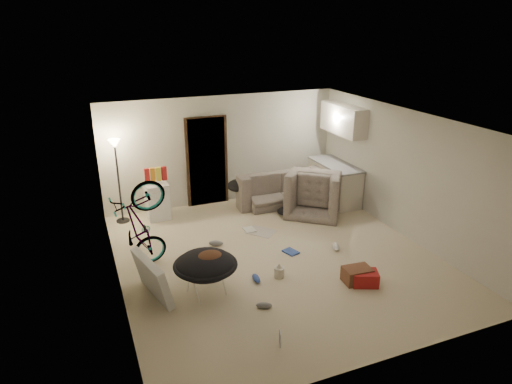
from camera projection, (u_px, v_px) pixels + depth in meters
name	position (u px, v px, depth m)	size (l,w,h in m)	color
floor	(275.00, 257.00, 8.36)	(5.50, 6.00, 0.02)	beige
ceiling	(278.00, 121.00, 7.47)	(5.50, 6.00, 0.02)	white
wall_back	(223.00, 150.00, 10.52)	(5.50, 0.02, 2.50)	beige
wall_front	(384.00, 278.00, 5.31)	(5.50, 0.02, 2.50)	beige
wall_left	(112.00, 217.00, 6.94)	(0.02, 6.00, 2.50)	beige
wall_right	(405.00, 174.00, 8.88)	(0.02, 6.00, 2.50)	beige
doorway	(207.00, 162.00, 10.43)	(0.85, 0.10, 2.04)	black
door_trim	(207.00, 162.00, 10.40)	(0.97, 0.04, 2.10)	#332011
floor_lamp	(117.00, 163.00, 9.35)	(0.28, 0.28, 1.81)	black
kitchen_counter	(334.00, 183.00, 10.79)	(0.60, 1.50, 0.88)	beige
counter_top	(336.00, 164.00, 10.62)	(0.64, 1.54, 0.04)	gray
kitchen_uppers	(343.00, 119.00, 10.30)	(0.38, 1.40, 0.65)	beige
sofa	(277.00, 190.00, 10.77)	(2.06, 0.80, 0.60)	#323933
armchair	(316.00, 195.00, 10.22)	(1.15, 1.01, 0.75)	#323933
bicycle	(142.00, 245.00, 7.82)	(0.58, 1.66, 0.87)	black
book_asset	(281.00, 348.00, 6.02)	(0.15, 0.21, 0.02)	#A41918
mini_fridge	(157.00, 201.00, 9.84)	(0.47, 0.47, 0.79)	white
snack_box_0	(147.00, 175.00, 9.57)	(0.10, 0.07, 0.30)	#A41918
snack_box_1	(153.00, 175.00, 9.61)	(0.10, 0.07, 0.30)	orange
snack_box_2	(158.00, 174.00, 9.65)	(0.10, 0.07, 0.30)	yellow
snack_box_3	(164.00, 173.00, 9.70)	(0.10, 0.07, 0.30)	#A41918
saucer_chair	(206.00, 270.00, 7.08)	(1.00, 1.00, 0.71)	silver
hoodie	(209.00, 259.00, 7.00)	(0.48, 0.40, 0.22)	#4A2A19
sofa_drape	(239.00, 185.00, 10.35)	(0.56, 0.46, 0.28)	black
tv_box	(152.00, 278.00, 7.03)	(0.12, 1.02, 0.67)	silver
drink_case_a	(357.00, 275.00, 7.51)	(0.45, 0.32, 0.26)	brown
drink_case_b	(365.00, 278.00, 7.44)	(0.41, 0.30, 0.24)	#A41918
juicer	(279.00, 271.00, 7.66)	(0.18, 0.18, 0.25)	beige
newspaper	(261.00, 231.00, 9.33)	(0.43, 0.56, 0.01)	#B9B3AB
book_blue	(291.00, 252.00, 8.49)	(0.21, 0.28, 0.03)	#294395
book_white	(249.00, 230.00, 9.38)	(0.21, 0.28, 0.03)	silver
shoe_1	(216.00, 243.00, 8.74)	(0.28, 0.11, 0.10)	slate
shoe_2	(256.00, 278.00, 7.56)	(0.27, 0.11, 0.10)	#294395
shoe_3	(264.00, 305.00, 6.85)	(0.25, 0.10, 0.09)	slate
shoe_4	(336.00, 247.00, 8.60)	(0.29, 0.12, 0.11)	white
clothes_lump_b	(287.00, 211.00, 10.15)	(0.46, 0.40, 0.14)	black
clothes_lump_c	(203.00, 253.00, 8.36)	(0.39, 0.33, 0.12)	silver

